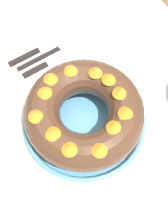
{
  "coord_description": "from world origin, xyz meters",
  "views": [
    {
      "loc": [
        0.23,
        -0.14,
        1.42
      ],
      "look_at": [
        0.01,
        0.01,
        0.85
      ],
      "focal_mm": 42.0,
      "sensor_mm": 36.0,
      "label": 1
    }
  ],
  "objects_px": {
    "bundt_cake": "(84,112)",
    "fork": "(51,52)",
    "serving_knife": "(38,50)",
    "serving_dish": "(84,122)",
    "cake_knife": "(46,64)"
  },
  "relations": [
    {
      "from": "serving_dish",
      "to": "serving_knife",
      "type": "bearing_deg",
      "value": 176.8
    },
    {
      "from": "bundt_cake",
      "to": "fork",
      "type": "bearing_deg",
      "value": 169.42
    },
    {
      "from": "serving_dish",
      "to": "fork",
      "type": "xyz_separation_m",
      "value": [
        -0.25,
        0.05,
        -0.01
      ]
    },
    {
      "from": "serving_knife",
      "to": "cake_knife",
      "type": "relative_size",
      "value": 1.27
    },
    {
      "from": "serving_knife",
      "to": "bundt_cake",
      "type": "bearing_deg",
      "value": -7.11
    },
    {
      "from": "cake_knife",
      "to": "fork",
      "type": "bearing_deg",
      "value": 136.16
    },
    {
      "from": "fork",
      "to": "serving_knife",
      "type": "xyz_separation_m",
      "value": [
        -0.03,
        -0.03,
        -0.0
      ]
    },
    {
      "from": "serving_dish",
      "to": "bundt_cake",
      "type": "distance_m",
      "value": 0.06
    },
    {
      "from": "fork",
      "to": "serving_dish",
      "type": "bearing_deg",
      "value": -7.3
    },
    {
      "from": "bundt_cake",
      "to": "cake_knife",
      "type": "distance_m",
      "value": 0.23
    },
    {
      "from": "serving_dish",
      "to": "serving_knife",
      "type": "xyz_separation_m",
      "value": [
        -0.28,
        0.02,
        -0.01
      ]
    },
    {
      "from": "bundt_cake",
      "to": "fork",
      "type": "height_order",
      "value": "bundt_cake"
    },
    {
      "from": "fork",
      "to": "serving_knife",
      "type": "bearing_deg",
      "value": -129.72
    },
    {
      "from": "cake_knife",
      "to": "serving_knife",
      "type": "bearing_deg",
      "value": -178.31
    },
    {
      "from": "bundt_cake",
      "to": "serving_knife",
      "type": "distance_m",
      "value": 0.29
    }
  ]
}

